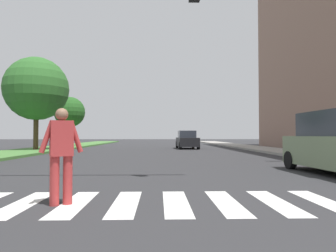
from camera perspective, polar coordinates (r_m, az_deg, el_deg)
The scene contains 8 objects.
ground_plane at distance 27.37m, azimuth -2.96°, elevation -4.25°, with size 140.00×140.00×0.00m, color #2D2D30.
crosswalk at distance 5.77m, azimuth -7.75°, elevation -13.80°, with size 7.65×2.20×0.01m.
median_strip at distance 26.99m, azimuth -21.78°, elevation -4.01°, with size 3.85×64.00×0.15m, color #477A38.
tree_far at distance 25.72m, azimuth -22.97°, elevation 6.29°, with size 4.77×4.77×6.98m.
tree_distant at distance 34.36m, azimuth -17.60°, elevation 2.43°, with size 3.19×3.19×5.11m.
sidewalk_right at distance 26.81m, azimuth 17.23°, elevation -4.07°, with size 3.00×64.00×0.15m, color #9E9991.
pedestrian_performer at distance 5.76m, azimuth -18.94°, elevation -4.41°, with size 0.72×0.39×1.69m.
sedan_midblock at distance 28.40m, azimuth 3.51°, elevation -2.62°, with size 1.86×4.36×1.63m.
Camera 1 is at (0.59, 2.66, 1.21)m, focal length 33.26 mm.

